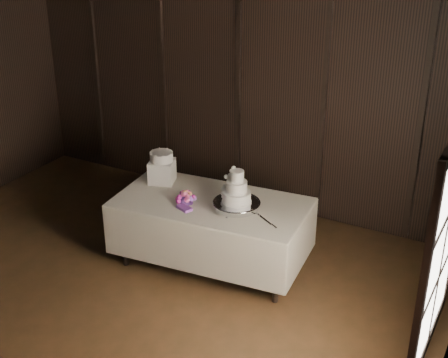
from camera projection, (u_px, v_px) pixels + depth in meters
room at (31, 202)px, 4.80m from camera, size 6.08×7.08×3.08m
window at (444, 246)px, 3.83m from camera, size 0.06×1.16×1.56m
display_table at (212, 230)px, 6.59m from camera, size 2.08×1.23×0.76m
cake_stand at (237, 206)px, 6.25m from camera, size 0.63×0.63×0.09m
wedding_cake at (234, 190)px, 6.17m from camera, size 0.33×0.28×0.34m
bouquet at (186, 199)px, 6.37m from camera, size 0.38×0.44×0.17m
box_pedestal at (162, 171)px, 6.83m from camera, size 0.33×0.33×0.25m
small_cake at (161, 157)px, 6.75m from camera, size 0.28×0.28×0.10m
cake_knife at (264, 219)px, 6.09m from camera, size 0.33×0.22×0.01m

